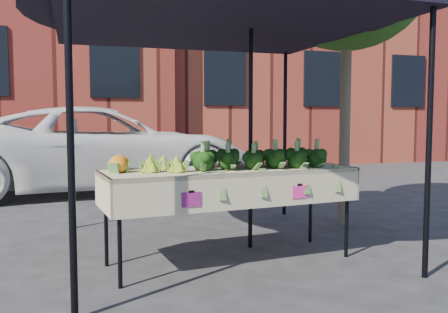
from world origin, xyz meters
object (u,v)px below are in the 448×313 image
table (230,215)px  street_tree (346,72)px  canopy (216,119)px  vehicle (101,39)px

table → street_tree: size_ratio=0.63×
canopy → vehicle: 4.98m
table → vehicle: vehicle is taller
canopy → table: bearing=-91.4°
table → canopy: size_ratio=0.78×
vehicle → street_tree: vehicle is taller
table → street_tree: street_tree is taller
canopy → vehicle: size_ratio=0.55×
street_tree → canopy: bearing=-162.5°
vehicle → street_tree: 5.01m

